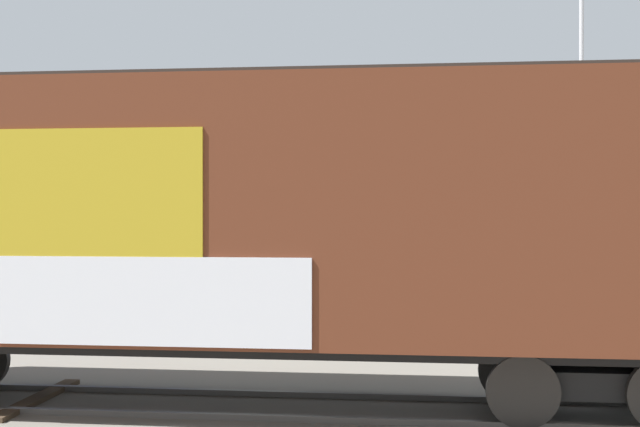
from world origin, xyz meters
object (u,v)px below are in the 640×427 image
freight_car (224,217)px  parked_car_black (404,302)px  parked_car_blue (98,301)px  flagpole (583,79)px

freight_car → parked_car_black: (2.16, 5.97, -1.78)m
parked_car_black → parked_car_blue: bearing=-174.7°
freight_car → parked_car_black: 6.59m
flagpole → parked_car_blue: 13.20m
flagpole → parked_car_black: bearing=-129.1°
flagpole → parked_car_black: size_ratio=2.15×
flagpole → freight_car: bearing=-119.8°
freight_car → parked_car_blue: (-4.17, 5.38, -1.81)m
parked_car_blue → parked_car_black: parked_car_black is taller
freight_car → parked_car_blue: 7.05m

